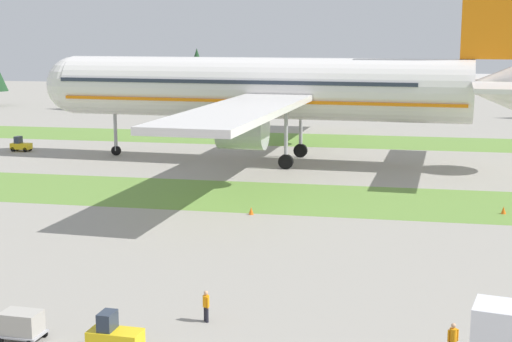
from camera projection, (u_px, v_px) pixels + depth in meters
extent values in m
cube|color=olive|center=(308.00, 199.00, 71.68)|extent=(320.00, 13.84, 0.01)
cube|color=olive|center=(344.00, 141.00, 109.97)|extent=(320.00, 13.84, 0.01)
cylinder|color=silver|center=(261.00, 88.00, 90.84)|extent=(49.05, 9.94, 7.23)
sphere|color=silver|center=(75.00, 85.00, 96.83)|extent=(7.08, 7.08, 7.08)
cone|color=silver|center=(497.00, 87.00, 84.17)|extent=(8.69, 7.32, 6.87)
cube|color=orange|center=(261.00, 99.00, 91.07)|extent=(47.87, 10.01, 0.36)
cube|color=#283342|center=(237.00, 80.00, 91.41)|extent=(43.12, 9.68, 0.44)
cube|color=silver|center=(240.00, 111.00, 71.23)|extent=(9.54, 33.06, 0.65)
cylinder|color=#A3A3A8|center=(242.00, 130.00, 76.61)|extent=(4.97, 4.23, 3.98)
cube|color=silver|center=(315.00, 84.00, 109.25)|extent=(9.54, 33.06, 0.65)
cylinder|color=#A3A3A8|center=(301.00, 103.00, 105.29)|extent=(4.97, 4.23, 3.98)
cube|color=silver|center=(495.00, 87.00, 76.49)|extent=(4.98, 12.11, 0.46)
cube|color=silver|center=(488.00, 78.00, 91.95)|extent=(4.98, 12.11, 0.46)
cube|color=orange|center=(496.00, 2.00, 82.68)|extent=(6.98, 1.17, 12.29)
cylinder|color=#A3A3A8|center=(115.00, 123.00, 96.35)|extent=(0.44, 0.44, 7.17)
cylinder|color=black|center=(116.00, 151.00, 96.99)|extent=(1.22, 0.49, 1.20)
cylinder|color=#A3A3A8|center=(286.00, 132.00, 86.54)|extent=(0.44, 0.44, 6.92)
cylinder|color=black|center=(286.00, 162.00, 87.16)|extent=(1.73, 0.69, 1.70)
cylinder|color=#A3A3A8|center=(301.00, 123.00, 94.81)|extent=(0.44, 0.44, 6.92)
cylinder|color=black|center=(301.00, 151.00, 95.42)|extent=(1.73, 0.69, 1.70)
cube|color=yellow|center=(115.00, 338.00, 37.21)|extent=(2.66, 1.43, 0.77)
cube|color=#283342|center=(107.00, 321.00, 37.15)|extent=(0.75, 1.13, 0.90)
cylinder|color=black|center=(103.00, 339.00, 38.02)|extent=(0.61, 0.23, 0.60)
cube|color=#A3A3A8|center=(22.00, 333.00, 38.48)|extent=(2.27, 1.61, 0.10)
cube|color=#ADA89E|center=(21.00, 322.00, 38.38)|extent=(2.00, 1.41, 1.10)
cylinder|color=black|center=(44.00, 334.00, 38.98)|extent=(0.41, 0.14, 0.40)
cylinder|color=black|center=(15.00, 331.00, 39.38)|extent=(0.41, 0.14, 0.40)
cylinder|color=black|center=(0.00, 341.00, 38.06)|extent=(0.41, 0.14, 0.40)
cube|color=yellow|center=(21.00, 146.00, 100.29)|extent=(2.67, 1.44, 0.77)
cube|color=#283342|center=(18.00, 140.00, 100.24)|extent=(0.76, 1.13, 0.90)
cylinder|color=black|center=(30.00, 149.00, 100.66)|extent=(0.61, 0.23, 0.60)
cylinder|color=black|center=(25.00, 150.00, 99.61)|extent=(0.61, 0.23, 0.60)
cylinder|color=black|center=(17.00, 148.00, 101.11)|extent=(0.61, 0.23, 0.60)
cylinder|color=black|center=(13.00, 149.00, 100.06)|extent=(0.61, 0.23, 0.60)
cylinder|color=orange|center=(453.00, 335.00, 36.36)|extent=(0.36, 0.36, 0.62)
sphere|color=tan|center=(454.00, 326.00, 36.28)|extent=(0.24, 0.24, 0.24)
cylinder|color=orange|center=(458.00, 335.00, 36.41)|extent=(0.10, 0.10, 0.58)
cylinder|color=orange|center=(449.00, 336.00, 36.33)|extent=(0.10, 0.10, 0.58)
cylinder|color=black|center=(205.00, 313.00, 41.17)|extent=(0.18, 0.18, 0.85)
cylinder|color=black|center=(207.00, 315.00, 40.97)|extent=(0.18, 0.18, 0.85)
cylinder|color=orange|center=(206.00, 301.00, 40.94)|extent=(0.36, 0.36, 0.62)
sphere|color=tan|center=(206.00, 293.00, 40.86)|extent=(0.24, 0.24, 0.24)
cylinder|color=orange|center=(204.00, 300.00, 41.15)|extent=(0.10, 0.10, 0.58)
cylinder|color=orange|center=(208.00, 303.00, 40.74)|extent=(0.10, 0.10, 0.58)
cone|color=orange|center=(504.00, 210.00, 65.59)|extent=(0.44, 0.44, 0.66)
cone|color=orange|center=(251.00, 211.00, 65.36)|extent=(0.44, 0.44, 0.66)
cylinder|color=#4C3823|center=(86.00, 103.00, 154.66)|extent=(0.70, 0.70, 2.85)
cone|color=#1E4223|center=(85.00, 78.00, 153.80)|extent=(5.53, 5.53, 6.88)
cylinder|color=#4C3823|center=(197.00, 102.00, 153.63)|extent=(0.70, 0.70, 3.38)
cone|color=#1E4223|center=(197.00, 71.00, 152.53)|extent=(5.72, 5.72, 8.96)
cylinder|color=#4C3823|center=(299.00, 105.00, 148.28)|extent=(0.70, 0.70, 3.27)
cone|color=#1E4223|center=(299.00, 79.00, 147.39)|extent=(4.22, 4.22, 6.65)
cylinder|color=#4C3823|center=(415.00, 109.00, 142.13)|extent=(0.70, 0.70, 2.59)
cone|color=#1E4223|center=(416.00, 85.00, 141.33)|extent=(4.16, 4.16, 6.39)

